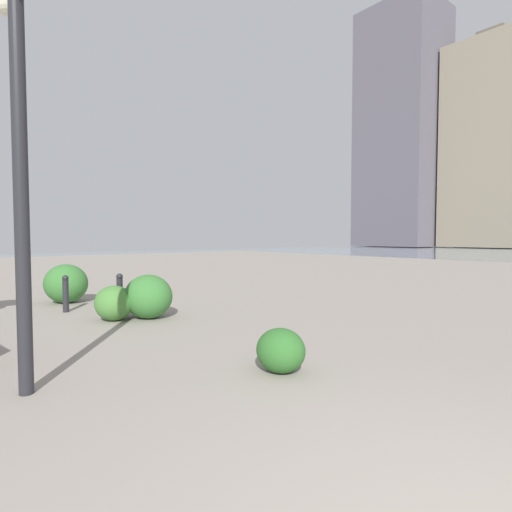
% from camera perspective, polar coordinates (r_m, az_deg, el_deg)
% --- Properties ---
extents(building_annex, '(10.86, 13.43, 33.32)m').
position_cam_1_polar(building_annex, '(75.69, 30.34, 13.05)').
color(building_annex, gray).
rests_on(building_annex, ground).
extents(building_highrise, '(12.42, 10.94, 39.41)m').
position_cam_1_polar(building_highrise, '(76.09, 19.84, 16.35)').
color(building_highrise, '#5B5660').
rests_on(building_highrise, ground).
extents(lamppost, '(0.98, 0.28, 4.14)m').
position_cam_1_polar(lamppost, '(4.79, -30.43, 16.30)').
color(lamppost, '#232328').
rests_on(lamppost, ground).
extents(bollard_near, '(0.13, 0.13, 0.85)m').
position_cam_1_polar(bollard_near, '(8.62, -18.66, -5.05)').
color(bollard_near, '#232328').
rests_on(bollard_near, ground).
extents(bollard_mid, '(0.13, 0.13, 0.78)m').
position_cam_1_polar(bollard_mid, '(9.44, -25.26, -4.72)').
color(bollard_mid, '#232328').
rests_on(bollard_mid, ground).
extents(shrub_low, '(0.78, 0.70, 0.66)m').
position_cam_1_polar(shrub_low, '(8.18, -19.40, -6.28)').
color(shrub_low, '#477F38').
rests_on(shrub_low, ground).
extents(shrub_round, '(1.09, 0.99, 0.93)m').
position_cam_1_polar(shrub_round, '(10.76, -25.22, -3.53)').
color(shrub_round, '#387533').
rests_on(shrub_round, ground).
extents(shrub_wide, '(0.61, 0.55, 0.52)m').
position_cam_1_polar(shrub_wide, '(4.87, 3.50, -13.13)').
color(shrub_wide, '#2D6628').
rests_on(shrub_wide, ground).
extents(shrub_tall, '(1.00, 0.90, 0.85)m').
position_cam_1_polar(shrub_tall, '(8.19, -14.94, -5.53)').
color(shrub_tall, '#387533').
rests_on(shrub_tall, ground).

